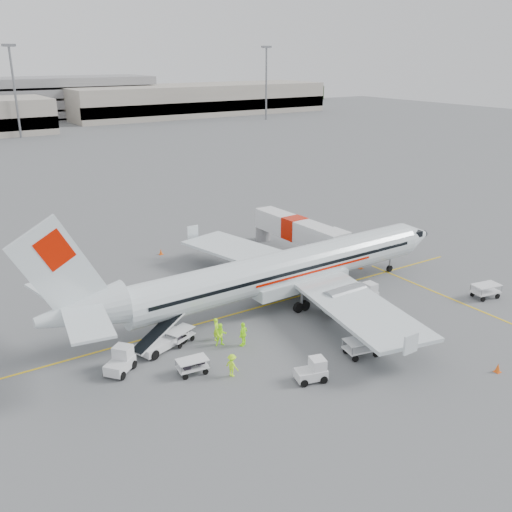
% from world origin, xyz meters
% --- Properties ---
extents(ground, '(360.00, 360.00, 0.00)m').
position_xyz_m(ground, '(0.00, 0.00, 0.00)').
color(ground, '#56595B').
extents(stripe_lead, '(44.00, 0.20, 0.01)m').
position_xyz_m(stripe_lead, '(0.00, 0.00, 0.01)').
color(stripe_lead, yellow).
rests_on(stripe_lead, ground).
extents(stripe_cross, '(0.20, 20.00, 0.01)m').
position_xyz_m(stripe_cross, '(14.00, -8.00, 0.01)').
color(stripe_cross, yellow).
rests_on(stripe_cross, ground).
extents(terminal_east, '(90.00, 26.00, 10.00)m').
position_xyz_m(terminal_east, '(70.00, 145.00, 5.00)').
color(terminal_east, gray).
rests_on(terminal_east, ground).
extents(parking_garage, '(62.00, 24.00, 14.00)m').
position_xyz_m(parking_garage, '(25.00, 160.00, 7.00)').
color(parking_garage, slate).
rests_on(parking_garage, ground).
extents(mast_center, '(3.20, 1.20, 22.00)m').
position_xyz_m(mast_center, '(5.00, 118.00, 11.00)').
color(mast_center, slate).
rests_on(mast_center, ground).
extents(mast_east, '(3.20, 1.20, 22.00)m').
position_xyz_m(mast_east, '(80.00, 118.00, 11.00)').
color(mast_east, slate).
rests_on(mast_east, ground).
extents(aircraft, '(38.51, 30.46, 10.46)m').
position_xyz_m(aircraft, '(1.45, -0.35, 5.23)').
color(aircraft, silver).
rests_on(aircraft, ground).
extents(jet_bridge, '(3.44, 15.08, 3.93)m').
position_xyz_m(jet_bridge, '(9.76, 9.42, 1.97)').
color(jet_bridge, silver).
rests_on(jet_bridge, ground).
extents(belt_loader, '(5.73, 3.72, 2.91)m').
position_xyz_m(belt_loader, '(-10.82, -2.00, 1.45)').
color(belt_loader, silver).
rests_on(belt_loader, ground).
extents(tug_fore, '(2.12, 1.26, 1.61)m').
position_xyz_m(tug_fore, '(7.30, -4.05, 0.81)').
color(tug_fore, silver).
rests_on(tug_fore, ground).
extents(tug_mid, '(2.25, 1.65, 1.56)m').
position_xyz_m(tug_mid, '(-4.50, -11.38, 0.78)').
color(tug_mid, silver).
rests_on(tug_mid, ground).
extents(tug_aft, '(2.51, 2.37, 1.70)m').
position_xyz_m(tug_aft, '(-14.56, -3.54, 0.85)').
color(tug_aft, silver).
rests_on(tug_aft, ground).
extents(cart_loaded_a, '(2.38, 1.95, 1.08)m').
position_xyz_m(cart_loaded_a, '(-9.30, -2.00, 0.54)').
color(cart_loaded_a, silver).
rests_on(cart_loaded_a, ground).
extents(cart_loaded_b, '(2.17, 1.44, 1.07)m').
position_xyz_m(cart_loaded_b, '(-10.54, -6.34, 0.53)').
color(cart_loaded_b, silver).
rests_on(cart_loaded_b, ground).
extents(cart_empty_a, '(2.65, 1.86, 1.27)m').
position_xyz_m(cart_empty_a, '(0.55, -10.73, 0.63)').
color(cart_empty_a, silver).
rests_on(cart_empty_a, ground).
extents(cart_empty_b, '(2.59, 1.79, 1.25)m').
position_xyz_m(cart_empty_b, '(16.69, -9.20, 0.62)').
color(cart_empty_b, silver).
rests_on(cart_empty_b, ground).
extents(cone_nose, '(0.43, 0.43, 0.71)m').
position_xyz_m(cone_nose, '(12.52, 2.07, 0.35)').
color(cone_nose, '#F75C14').
rests_on(cone_nose, ground).
extents(cone_port, '(0.40, 0.40, 0.65)m').
position_xyz_m(cone_port, '(-2.37, 16.85, 0.32)').
color(cone_port, '#F75C14').
rests_on(cone_port, ground).
extents(cone_stbd, '(0.41, 0.41, 0.67)m').
position_xyz_m(cone_stbd, '(6.67, -17.45, 0.34)').
color(cone_stbd, '#F75C14').
rests_on(cone_stbd, ground).
extents(crew_a, '(0.76, 0.73, 1.76)m').
position_xyz_m(crew_a, '(-6.85, -3.08, 0.88)').
color(crew_a, '#ADF618').
rests_on(crew_a, ground).
extents(crew_b, '(1.00, 0.87, 1.74)m').
position_xyz_m(crew_b, '(-7.01, -4.02, 0.87)').
color(crew_b, '#ADF618').
rests_on(crew_b, ground).
extents(crew_c, '(0.87, 1.16, 1.59)m').
position_xyz_m(crew_c, '(-8.50, -8.06, 0.80)').
color(crew_c, '#ADF618').
rests_on(crew_c, ground).
extents(crew_d, '(1.17, 0.95, 1.86)m').
position_xyz_m(crew_d, '(-5.65, -4.92, 0.93)').
color(crew_d, '#ADF618').
rests_on(crew_d, ground).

